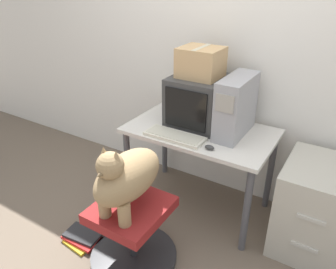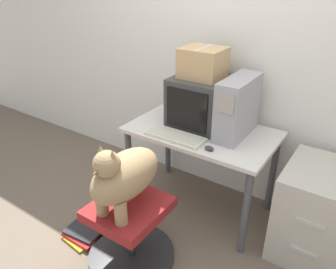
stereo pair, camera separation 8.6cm
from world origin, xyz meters
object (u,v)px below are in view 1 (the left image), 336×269
keyboard (175,136)px  cardboard_box (201,62)px  pc_tower (236,106)px  office_chair (133,233)px  filing_cabinet (316,208)px  dog (126,176)px  crt_monitor (199,100)px  book_stack_floor (83,238)px

keyboard → cardboard_box: bearing=85.6°
pc_tower → office_chair: bearing=-112.4°
filing_cabinet → office_chair: bearing=-142.1°
office_chair → dog: size_ratio=1.10×
pc_tower → cardboard_box: size_ratio=1.52×
filing_cabinet → pc_tower: bearing=175.8°
pc_tower → cardboard_box: cardboard_box is taller
cardboard_box → crt_monitor: bearing=-90.0°
cardboard_box → book_stack_floor: bearing=-115.9°
keyboard → book_stack_floor: keyboard is taller
pc_tower → book_stack_floor: size_ratio=1.60×
keyboard → office_chair: size_ratio=0.75×
dog → cardboard_box: bearing=88.0°
crt_monitor → book_stack_floor: size_ratio=1.55×
keyboard → cardboard_box: size_ratio=1.47×
crt_monitor → filing_cabinet: 1.14m
crt_monitor → filing_cabinet: (0.98, -0.08, -0.58)m
crt_monitor → cardboard_box: bearing=90.0°
filing_cabinet → cardboard_box: cardboard_box is taller
filing_cabinet → cardboard_box: (-0.98, 0.08, 0.87)m
pc_tower → filing_cabinet: bearing=-4.2°
office_chair → filing_cabinet: size_ratio=0.91×
crt_monitor → filing_cabinet: crt_monitor is taller
dog → office_chair: bearing=90.0°
cardboard_box → filing_cabinet: bearing=-4.8°
office_chair → dog: bearing=-90.0°
dog → filing_cabinet: (1.01, 0.81, -0.37)m
keyboard → dog: size_ratio=0.82×
crt_monitor → keyboard: crt_monitor is taller
pc_tower → keyboard: size_ratio=1.03×
keyboard → filing_cabinet: keyboard is taller
filing_cabinet → keyboard: bearing=-166.2°
crt_monitor → book_stack_floor: bearing=-115.9°
keyboard → cardboard_box: (0.03, 0.33, 0.47)m
crt_monitor → dog: size_ratio=0.82×
pc_tower → filing_cabinet: 0.90m
crt_monitor → cardboard_box: size_ratio=1.46×
pc_tower → office_chair: size_ratio=0.77×
cardboard_box → book_stack_floor: size_ratio=1.06×
office_chair → dog: dog is taller
crt_monitor → dog: crt_monitor is taller
pc_tower → keyboard: (-0.34, -0.29, -0.20)m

